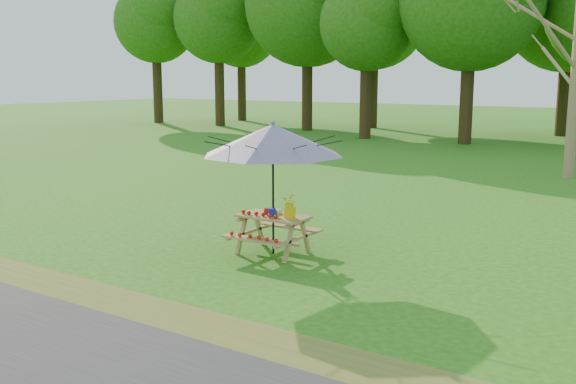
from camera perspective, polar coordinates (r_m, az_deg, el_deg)
The scene contains 7 objects.
ground at distance 10.83m, azimuth -4.46°, elevation -5.78°, with size 120.00×120.00×0.00m, color #2D6914.
drygrass_strip at distance 8.90m, azimuth -15.72°, elevation -9.71°, with size 120.00×1.20×0.01m, color olive.
picnic_table at distance 10.92m, azimuth -1.33°, elevation -3.85°, with size 1.20×1.32×0.67m.
patio_umbrella at distance 10.65m, azimuth -1.35°, elevation 4.66°, with size 2.93×2.93×2.27m.
produce_bins at distance 10.89m, azimuth -1.41°, elevation -1.75°, with size 0.26×0.35×0.13m.
tomatoes_row at distance 10.78m, azimuth -2.53°, elevation -1.98°, with size 0.77×0.13×0.07m, color red, non-canonical shape.
flower_bucket at distance 10.57m, azimuth 0.17°, elevation -1.17°, with size 0.30×0.27×0.42m.
Camera 1 is at (6.41, -8.22, 2.97)m, focal length 40.00 mm.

